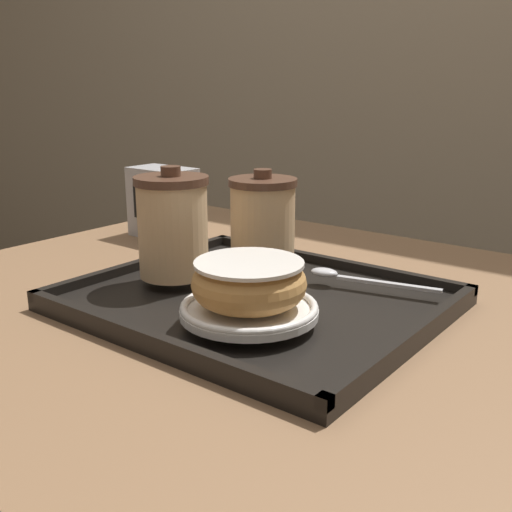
# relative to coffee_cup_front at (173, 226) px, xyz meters

# --- Properties ---
(cafe_table) EXTENTS (0.95, 0.81, 0.75)m
(cafe_table) POSITION_rel_coffee_cup_front_xyz_m (0.10, 0.05, -0.26)
(cafe_table) COLOR #846042
(cafe_table) RESTS_ON ground_plane
(serving_tray) EXTENTS (0.41, 0.35, 0.02)m
(serving_tray) POSITION_rel_coffee_cup_front_xyz_m (0.11, 0.02, -0.08)
(serving_tray) COLOR black
(serving_tray) RESTS_ON cafe_table
(coffee_cup_front) EXTENTS (0.09, 0.09, 0.14)m
(coffee_cup_front) POSITION_rel_coffee_cup_front_xyz_m (0.00, 0.00, 0.00)
(coffee_cup_front) COLOR #E0B784
(coffee_cup_front) RESTS_ON serving_tray
(coffee_cup_rear) EXTENTS (0.09, 0.09, 0.12)m
(coffee_cup_rear) POSITION_rel_coffee_cup_front_xyz_m (0.04, 0.13, -0.01)
(coffee_cup_rear) COLOR #E0B784
(coffee_cup_rear) RESTS_ON serving_tray
(plate_with_chocolate_donut) EXTENTS (0.15, 0.15, 0.01)m
(plate_with_chocolate_donut) POSITION_rel_coffee_cup_front_xyz_m (0.16, -0.05, -0.06)
(plate_with_chocolate_donut) COLOR white
(plate_with_chocolate_donut) RESTS_ON serving_tray
(donut_chocolate_glazed) EXTENTS (0.12, 0.12, 0.05)m
(donut_chocolate_glazed) POSITION_rel_coffee_cup_front_xyz_m (0.16, -0.05, -0.03)
(donut_chocolate_glazed) COLOR tan
(donut_chocolate_glazed) RESTS_ON plate_with_chocolate_donut
(spoon) EXTENTS (0.16, 0.05, 0.01)m
(spoon) POSITION_rel_coffee_cup_front_xyz_m (0.18, 0.12, -0.06)
(spoon) COLOR silver
(spoon) RESTS_ON serving_tray
(napkin_dispenser) EXTENTS (0.11, 0.07, 0.12)m
(napkin_dispenser) POSITION_rel_coffee_cup_front_xyz_m (-0.23, 0.20, -0.03)
(napkin_dispenser) COLOR #B7B7BC
(napkin_dispenser) RESTS_ON cafe_table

